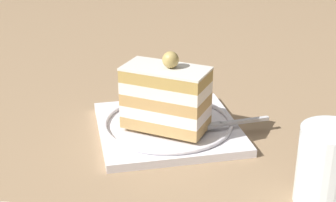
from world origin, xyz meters
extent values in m
plane|color=#907354|center=(0.00, 0.00, 0.00)|extent=(2.40, 2.40, 0.00)
cube|color=white|center=(0.01, -0.01, 0.01)|extent=(0.21, 0.21, 0.01)
torus|color=white|center=(0.01, -0.01, 0.01)|extent=(0.20, 0.20, 0.01)
cube|color=tan|center=(-0.01, 0.00, 0.03)|extent=(0.11, 0.12, 0.02)
cube|color=white|center=(-0.01, 0.00, 0.04)|extent=(0.11, 0.12, 0.02)
cube|color=tan|center=(-0.01, 0.00, 0.06)|extent=(0.11, 0.12, 0.02)
cube|color=white|center=(-0.01, 0.00, 0.07)|extent=(0.11, 0.12, 0.02)
cube|color=tan|center=(-0.01, 0.00, 0.09)|extent=(0.11, 0.12, 0.02)
cube|color=white|center=(-0.01, 0.00, 0.10)|extent=(0.12, 0.12, 0.00)
sphere|color=tan|center=(-0.01, -0.01, 0.11)|extent=(0.02, 0.02, 0.02)
cube|color=silver|center=(-0.03, -0.11, 0.02)|extent=(0.01, 0.07, 0.00)
cube|color=silver|center=(-0.03, -0.07, 0.02)|extent=(0.01, 0.02, 0.00)
cube|color=silver|center=(-0.02, -0.04, 0.02)|extent=(0.00, 0.03, 0.00)
cube|color=silver|center=(-0.03, -0.04, 0.02)|extent=(0.00, 0.03, 0.00)
cube|color=silver|center=(-0.03, -0.04, 0.02)|extent=(0.00, 0.03, 0.00)
cube|color=silver|center=(-0.03, -0.04, 0.02)|extent=(0.00, 0.03, 0.00)
cylinder|color=silver|center=(-0.20, -0.13, 0.04)|extent=(0.07, 0.07, 0.09)
cylinder|color=beige|center=(-0.20, -0.13, 0.04)|extent=(0.06, 0.06, 0.06)
camera|label=1|loc=(-0.61, 0.17, 0.33)|focal=54.62mm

